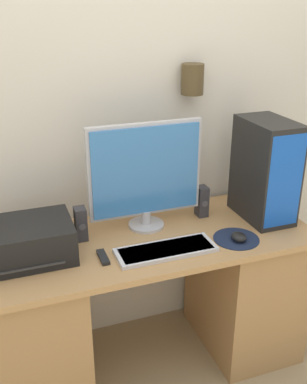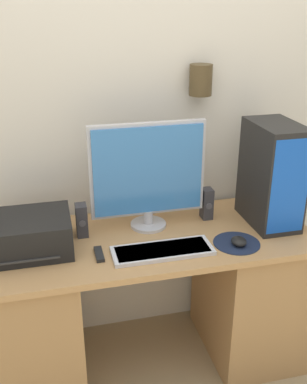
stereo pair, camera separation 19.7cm
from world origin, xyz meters
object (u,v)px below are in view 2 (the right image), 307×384
at_px(keyboard, 162,250).
at_px(speaker_left, 82,220).
at_px(computer_tower, 272,175).
at_px(speaker_right, 207,203).
at_px(mouse, 239,241).
at_px(remote_control, 99,254).
at_px(monitor, 148,173).
at_px(printer, 26,235).

relative_size(keyboard, speaker_left, 2.81).
height_order(computer_tower, speaker_right, computer_tower).
bearing_deg(mouse, remote_control, 174.15).
xyz_separation_m(monitor, remote_control, (-0.27, -0.23, -0.27)).
bearing_deg(remote_control, keyboard, -8.18).
distance_m(monitor, remote_control, 0.45).
bearing_deg(printer, speaker_left, 17.79).
relative_size(printer, speaker_left, 2.48).
xyz_separation_m(monitor, speaker_left, (-0.33, -0.02, -0.20)).
relative_size(monitor, remote_control, 4.67).
bearing_deg(keyboard, monitor, 90.52).
xyz_separation_m(mouse, computer_tower, (0.24, 0.19, 0.23)).
bearing_deg(speaker_right, mouse, -81.53).
relative_size(keyboard, remote_control, 3.79).
distance_m(speaker_left, speaker_right, 0.64).
bearing_deg(mouse, keyboard, 175.99).
bearing_deg(printer, remote_control, -21.95).
distance_m(keyboard, computer_tower, 0.66).
height_order(mouse, speaker_right, speaker_right).
distance_m(mouse, speaker_right, 0.31).
distance_m(keyboard, mouse, 0.35).
distance_m(keyboard, speaker_left, 0.42).
height_order(keyboard, printer, printer).
bearing_deg(keyboard, printer, 164.38).
height_order(mouse, speaker_left, speaker_left).
bearing_deg(speaker_left, speaker_right, 3.31).
bearing_deg(speaker_left, mouse, -21.50).
distance_m(computer_tower, speaker_left, 0.94).
bearing_deg(mouse, speaker_left, 158.50).
relative_size(monitor, speaker_left, 3.47).
relative_size(printer, remote_control, 3.34).
xyz_separation_m(computer_tower, speaker_left, (-0.92, 0.08, -0.17)).
xyz_separation_m(keyboard, remote_control, (-0.28, 0.04, -0.00)).
distance_m(printer, remote_control, 0.34).
height_order(computer_tower, remote_control, computer_tower).
height_order(mouse, computer_tower, computer_tower).
bearing_deg(mouse, computer_tower, 38.55).
bearing_deg(mouse, printer, 168.66).
bearing_deg(printer, computer_tower, 0.20).
xyz_separation_m(monitor, computer_tower, (0.60, -0.10, -0.03)).
bearing_deg(printer, keyboard, -15.62).
distance_m(mouse, remote_control, 0.63).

